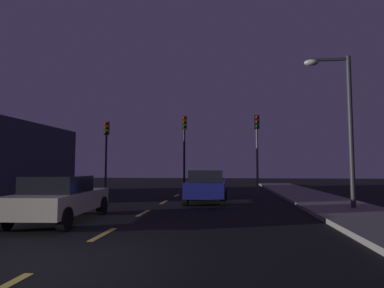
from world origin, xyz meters
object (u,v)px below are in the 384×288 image
Objects in this scene: street_lamp_right at (342,115)px; traffic_signal_center at (184,139)px; car_adjacent_lane at (60,198)px; traffic_signal_left at (106,143)px; traffic_signal_right at (257,139)px; car_stopped_ahead at (207,186)px.

traffic_signal_center is at bearing 131.92° from street_lamp_right.
street_lamp_right reaches higher than car_adjacent_lane.
traffic_signal_center reaches higher than traffic_signal_left.
car_stopped_ahead is at bearing -118.26° from traffic_signal_right.
traffic_signal_left is 0.94× the size of traffic_signal_center.
traffic_signal_right is at bearing 58.78° from car_adjacent_lane.
street_lamp_right is (12.65, -8.12, 0.32)m from traffic_signal_left.
traffic_signal_right is 1.17× the size of car_stopped_ahead.
car_adjacent_lane is at bearing -74.94° from traffic_signal_left.
street_lamp_right is (2.55, -8.12, 0.15)m from traffic_signal_right.
traffic_signal_left is at bearing -179.99° from traffic_signal_center.
car_adjacent_lane is (-4.11, -6.18, -0.06)m from car_stopped_ahead.
traffic_signal_center reaches higher than car_stopped_ahead.
traffic_signal_left is at bearing -180.00° from traffic_signal_right.
street_lamp_right is at bearing -32.69° from traffic_signal_left.
traffic_signal_center is 1.21× the size of car_adjacent_lane.
traffic_signal_right is (10.11, 0.00, 0.17)m from traffic_signal_left.
traffic_signal_left is 1.11× the size of car_stopped_ahead.
traffic_signal_right reaches higher than car_stopped_ahead.
car_stopped_ahead is at bearing 56.35° from car_adjacent_lane.
traffic_signal_center is at bearing 180.00° from traffic_signal_right.
car_adjacent_lane is 0.70× the size of street_lamp_right.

